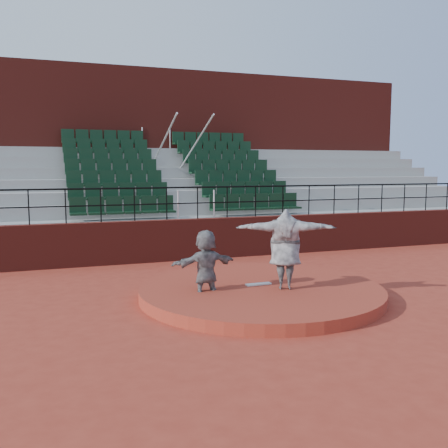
% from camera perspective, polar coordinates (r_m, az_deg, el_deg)
% --- Properties ---
extents(ground, '(90.00, 90.00, 0.00)m').
position_cam_1_polar(ground, '(11.49, 4.24, -8.31)').
color(ground, '#9A3322').
rests_on(ground, ground).
extents(pitchers_mound, '(5.50, 5.50, 0.25)m').
position_cam_1_polar(pitchers_mound, '(11.46, 4.24, -7.71)').
color(pitchers_mound, '#9C3423').
rests_on(pitchers_mound, ground).
extents(pitching_rubber, '(0.60, 0.15, 0.03)m').
position_cam_1_polar(pitching_rubber, '(11.56, 3.94, -6.86)').
color(pitching_rubber, white).
rests_on(pitching_rubber, pitchers_mound).
extents(boundary_wall, '(24.00, 0.30, 1.30)m').
position_cam_1_polar(boundary_wall, '(15.97, -3.02, -1.70)').
color(boundary_wall, maroon).
rests_on(boundary_wall, ground).
extents(wall_railing, '(24.04, 0.05, 1.03)m').
position_cam_1_polar(wall_railing, '(15.83, -3.05, 3.24)').
color(wall_railing, black).
rests_on(wall_railing, boundary_wall).
extents(seating_deck, '(24.00, 5.97, 4.63)m').
position_cam_1_polar(seating_deck, '(19.39, -6.12, 2.09)').
color(seating_deck, '#969691').
rests_on(seating_deck, ground).
extents(press_box_facade, '(24.00, 3.00, 7.10)m').
position_cam_1_polar(press_box_facade, '(23.20, -8.49, 8.00)').
color(press_box_facade, maroon).
rests_on(press_box_facade, ground).
extents(pitcher, '(2.25, 1.38, 1.78)m').
position_cam_1_polar(pitcher, '(11.10, 7.01, -2.86)').
color(pitcher, black).
rests_on(pitcher, pitchers_mound).
extents(fielder, '(1.52, 0.64, 1.59)m').
position_cam_1_polar(fielder, '(10.91, -2.12, -4.80)').
color(fielder, black).
rests_on(fielder, ground).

